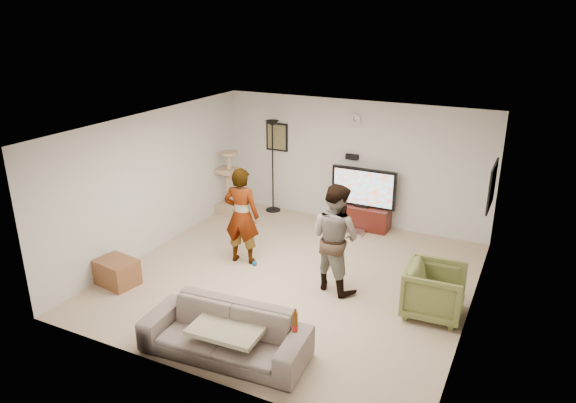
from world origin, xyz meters
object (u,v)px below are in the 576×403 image
at_px(person_left, 242,216).
at_px(sofa, 225,333).
at_px(floor_lamp, 273,167).
at_px(side_table, 117,272).
at_px(armchair, 434,291).
at_px(tv_stand, 362,217).
at_px(beer_bottle, 295,322).
at_px(tv, 363,188).
at_px(person_right, 335,238).
at_px(cat_tree, 228,182).

height_order(person_left, sofa, person_left).
bearing_deg(floor_lamp, person_left, -74.29).
bearing_deg(side_table, armchair, 15.80).
distance_m(tv_stand, beer_bottle, 4.82).
distance_m(tv, person_right, 2.57).
xyz_separation_m(person_right, armchair, (1.56, -0.09, -0.48)).
relative_size(tv, side_table, 2.08).
bearing_deg(person_left, person_right, 166.11).
bearing_deg(side_table, sofa, -17.05).
distance_m(person_left, armchair, 3.37).
bearing_deg(person_right, tv, -62.23).
xyz_separation_m(tv, person_left, (-1.36, -2.36, 0.00)).
relative_size(floor_lamp, person_right, 1.15).
relative_size(tv_stand, person_left, 0.65).
bearing_deg(person_left, tv_stand, -128.26).
bearing_deg(person_right, sofa, 93.48).
distance_m(floor_lamp, armchair, 4.85).
xyz_separation_m(cat_tree, person_right, (3.25, -2.07, 0.17)).
distance_m(beer_bottle, side_table, 3.63).
bearing_deg(tv, armchair, -53.25).
distance_m(tv, beer_bottle, 4.79).
xyz_separation_m(tv_stand, floor_lamp, (-2.04, 0.04, 0.76)).
xyz_separation_m(sofa, beer_bottle, (0.97, 0.00, 0.43)).
relative_size(floor_lamp, armchair, 2.39).
bearing_deg(armchair, tv, 33.21).
distance_m(tv_stand, cat_tree, 2.92).
xyz_separation_m(cat_tree, beer_bottle, (3.62, -4.26, 0.05)).
xyz_separation_m(tv, cat_tree, (-2.85, -0.47, -0.15)).
xyz_separation_m(cat_tree, armchair, (4.81, -2.16, -0.31)).
distance_m(cat_tree, sofa, 5.03).
height_order(sofa, beer_bottle, beer_bottle).
bearing_deg(person_left, armchair, 167.18).
distance_m(cat_tree, side_table, 3.52).
height_order(floor_lamp, side_table, floor_lamp).
height_order(person_right, sofa, person_right).
xyz_separation_m(cat_tree, person_left, (1.48, -1.90, 0.16)).
height_order(tv_stand, floor_lamp, floor_lamp).
bearing_deg(cat_tree, tv_stand, 9.30).
xyz_separation_m(tv, floor_lamp, (-2.04, 0.04, 0.15)).
xyz_separation_m(person_right, beer_bottle, (0.37, -2.19, -0.12)).
relative_size(tv, floor_lamp, 0.66).
distance_m(tv_stand, sofa, 4.73).
bearing_deg(person_right, side_table, 43.11).
bearing_deg(sofa, armchair, 39.89).
bearing_deg(tv, person_right, -80.99).
bearing_deg(side_table, person_left, 49.35).
distance_m(tv, cat_tree, 2.89).
distance_m(tv, side_table, 4.84).
distance_m(person_right, beer_bottle, 2.23).
xyz_separation_m(tv, sofa, (-0.20, -4.73, -0.53)).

